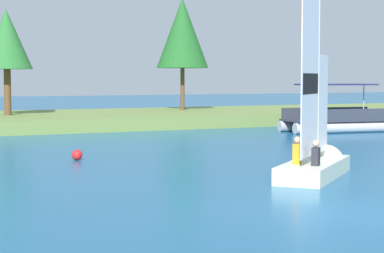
{
  "coord_description": "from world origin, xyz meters",
  "views": [
    {
      "loc": [
        -9.77,
        -12.32,
        2.97
      ],
      "look_at": [
        1.25,
        10.5,
        1.2
      ],
      "focal_mm": 65.58,
      "sensor_mm": 36.0,
      "label": 1
    }
  ],
  "objects_px": {
    "shoreline_tree_right": "(182,33)",
    "channel_buoy": "(77,155)",
    "wooden_dock": "(331,124)",
    "pontoon_boat": "(335,120)",
    "sailboat": "(319,158)",
    "shoreline_tree_midright": "(7,40)"
  },
  "relations": [
    {
      "from": "pontoon_boat",
      "to": "shoreline_tree_midright",
      "type": "bearing_deg",
      "value": 152.54
    },
    {
      "from": "sailboat",
      "to": "pontoon_boat",
      "type": "distance_m",
      "value": 17.56
    },
    {
      "from": "shoreline_tree_right",
      "to": "channel_buoy",
      "type": "bearing_deg",
      "value": -124.39
    },
    {
      "from": "pontoon_boat",
      "to": "channel_buoy",
      "type": "distance_m",
      "value": 17.93
    },
    {
      "from": "shoreline_tree_right",
      "to": "sailboat",
      "type": "xyz_separation_m",
      "value": [
        -7.62,
        -26.19,
        -5.48
      ]
    },
    {
      "from": "sailboat",
      "to": "wooden_dock",
      "type": "bearing_deg",
      "value": 11.13
    },
    {
      "from": "channel_buoy",
      "to": "sailboat",
      "type": "bearing_deg",
      "value": -51.16
    },
    {
      "from": "channel_buoy",
      "to": "shoreline_tree_midright",
      "type": "bearing_deg",
      "value": 86.68
    },
    {
      "from": "sailboat",
      "to": "channel_buoy",
      "type": "distance_m",
      "value": 8.89
    },
    {
      "from": "shoreline_tree_midright",
      "to": "wooden_dock",
      "type": "height_order",
      "value": "shoreline_tree_midright"
    },
    {
      "from": "shoreline_tree_right",
      "to": "channel_buoy",
      "type": "xyz_separation_m",
      "value": [
        -13.19,
        -19.27,
        -5.81
      ]
    },
    {
      "from": "shoreline_tree_right",
      "to": "wooden_dock",
      "type": "xyz_separation_m",
      "value": [
        5.07,
        -10.01,
        -5.79
      ]
    },
    {
      "from": "sailboat",
      "to": "pontoon_boat",
      "type": "relative_size",
      "value": 1.09
    },
    {
      "from": "shoreline_tree_midright",
      "to": "wooden_dock",
      "type": "xyz_separation_m",
      "value": [
        17.23,
        -8.46,
        -4.97
      ]
    },
    {
      "from": "wooden_dock",
      "to": "pontoon_boat",
      "type": "distance_m",
      "value": 3.06
    },
    {
      "from": "sailboat",
      "to": "pontoon_boat",
      "type": "height_order",
      "value": "sailboat"
    },
    {
      "from": "shoreline_tree_midright",
      "to": "sailboat",
      "type": "bearing_deg",
      "value": -79.56
    },
    {
      "from": "sailboat",
      "to": "pontoon_boat",
      "type": "bearing_deg",
      "value": 10.27
    },
    {
      "from": "wooden_dock",
      "to": "channel_buoy",
      "type": "xyz_separation_m",
      "value": [
        -18.26,
        -9.27,
        -0.03
      ]
    },
    {
      "from": "shoreline_tree_midright",
      "to": "pontoon_boat",
      "type": "distance_m",
      "value": 19.6
    },
    {
      "from": "wooden_dock",
      "to": "sailboat",
      "type": "height_order",
      "value": "sailboat"
    },
    {
      "from": "pontoon_boat",
      "to": "channel_buoy",
      "type": "height_order",
      "value": "pontoon_boat"
    }
  ]
}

